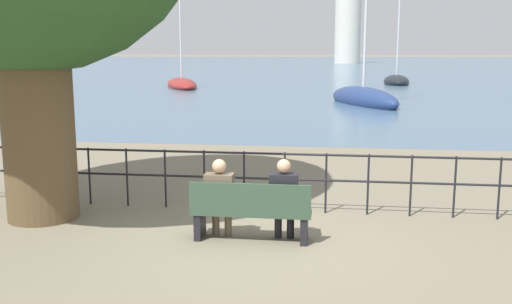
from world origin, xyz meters
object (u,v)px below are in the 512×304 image
Objects in this scene: sailboat_1 at (182,84)px; harbor_lighthouse at (348,18)px; park_bench at (251,213)px; seated_person_right at (284,196)px; seated_person_left at (220,195)px; sailboat_0 at (363,98)px; sailboat_2 at (396,80)px.

harbor_lighthouse reaches higher than sailboat_1.
seated_person_right is (0.47, 0.08, 0.24)m from park_bench.
harbor_lighthouse is at bearing 87.96° from seated_person_left.
sailboat_0 reaches higher than seated_person_left.
sailboat_2 reaches higher than park_bench.
park_bench is 37.38m from sailboat_1.
sailboat_0 reaches higher than sailboat_1.
sailboat_0 is 1.03× the size of sailboat_1.
park_bench is 0.14× the size of sailboat_2.
sailboat_2 reaches higher than seated_person_left.
sailboat_0 is at bearing 83.11° from park_bench.
sailboat_1 is (-13.39, 13.21, -0.08)m from sailboat_0.
seated_person_left is 0.98× the size of seated_person_right.
sailboat_2 is at bearing 80.60° from seated_person_left.
seated_person_left is at bearing -92.04° from harbor_lighthouse.
sailboat_0 is at bearing -65.64° from sailboat_1.
park_bench is 1.43× the size of seated_person_right.
harbor_lighthouse is at bearing 91.15° from sailboat_2.
harbor_lighthouse is (-2.21, 90.99, 10.21)m from sailboat_2.
seated_person_left is 0.09× the size of sailboat_2.
seated_person_right is 0.05× the size of harbor_lighthouse.
harbor_lighthouse is (3.80, 133.03, 9.88)m from seated_person_right.
harbor_lighthouse is (14.94, 97.28, 10.28)m from sailboat_1.
park_bench is 22.78m from sailboat_0.
seated_person_left is 22.77m from sailboat_0.
sailboat_2 is at bearing -0.89° from sailboat_1.
sailboat_1 is at bearing -160.11° from sailboat_2.
seated_person_right reaches higher than park_bench.
seated_person_left reaches higher than park_bench.
seated_person_right is at bearing 9.20° from park_bench.
sailboat_0 is (3.21, 22.54, -0.31)m from seated_person_left.
harbor_lighthouse reaches higher than park_bench.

